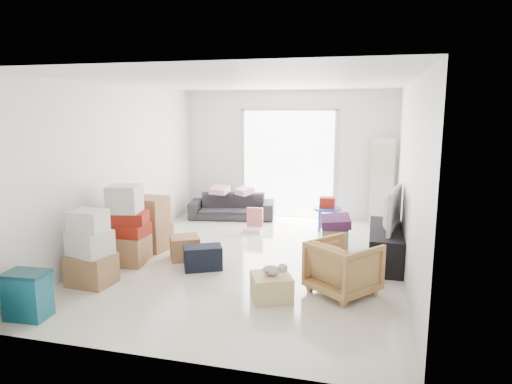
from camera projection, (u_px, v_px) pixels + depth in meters
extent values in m
cube|color=silver|center=(252.00, 266.00, 7.15)|extent=(4.50, 6.00, 0.24)
cube|color=white|center=(252.00, 73.00, 6.62)|extent=(4.50, 6.00, 0.24)
cube|color=white|center=(289.00, 154.00, 9.85)|extent=(4.50, 0.24, 2.70)
cube|color=white|center=(158.00, 223.00, 3.91)|extent=(4.50, 0.24, 2.70)
cube|color=white|center=(112.00, 168.00, 7.47)|extent=(0.24, 6.00, 2.70)
cube|color=white|center=(417.00, 180.00, 6.30)|extent=(0.24, 6.00, 2.70)
cube|color=white|center=(288.00, 164.00, 9.76)|extent=(2.00, 0.01, 2.30)
cube|color=silver|center=(243.00, 163.00, 9.99)|extent=(0.06, 0.04, 2.30)
cube|color=silver|center=(335.00, 165.00, 9.50)|extent=(0.06, 0.04, 2.30)
cube|color=silver|center=(289.00, 109.00, 9.54)|extent=(2.10, 0.04, 0.06)
cube|color=silver|center=(382.00, 183.00, 9.01)|extent=(0.45, 0.30, 1.75)
cube|color=black|center=(385.00, 245.00, 6.96)|extent=(0.47, 1.58, 0.53)
imported|color=black|center=(386.00, 224.00, 6.90)|extent=(0.81, 1.18, 0.14)
imported|color=#28282D|center=(232.00, 202.00, 9.72)|extent=(1.85, 0.83, 0.70)
cube|color=#EFAEC8|center=(219.00, 183.00, 9.67)|extent=(0.42, 0.36, 0.12)
cube|color=#EFAEC8|center=(244.00, 184.00, 9.58)|extent=(0.44, 0.43, 0.12)
imported|color=#AB864C|center=(343.00, 265.00, 5.74)|extent=(1.00, 1.00, 0.76)
cube|color=#105164|center=(29.00, 307.00, 5.11)|extent=(0.47, 0.34, 0.25)
cube|color=#105164|center=(27.00, 286.00, 5.06)|extent=(0.47, 0.34, 0.25)
cube|color=#0C333D|center=(25.00, 274.00, 5.04)|extent=(0.48, 0.36, 0.04)
cube|color=olive|center=(92.00, 269.00, 6.07)|extent=(0.59, 0.50, 0.41)
cube|color=white|center=(90.00, 243.00, 6.00)|extent=(0.60, 0.53, 0.32)
cube|color=white|center=(88.00, 221.00, 5.95)|extent=(0.42, 0.37, 0.28)
cube|color=olive|center=(127.00, 249.00, 6.93)|extent=(0.65, 0.65, 0.43)
cube|color=maroon|center=(126.00, 229.00, 6.88)|extent=(0.65, 0.44, 0.19)
cube|color=maroon|center=(126.00, 218.00, 6.84)|extent=(0.69, 0.53, 0.17)
cube|color=white|center=(125.00, 199.00, 6.79)|extent=(0.52, 0.50, 0.41)
cube|color=olive|center=(151.00, 237.00, 7.59)|extent=(0.66, 0.58, 0.43)
cube|color=olive|center=(150.00, 211.00, 7.52)|extent=(0.54, 0.54, 0.46)
cube|color=olive|center=(185.00, 248.00, 7.11)|extent=(0.59, 0.59, 0.36)
cube|color=black|center=(203.00, 258.00, 6.65)|extent=(0.63, 0.53, 0.35)
cube|color=#9B905A|center=(335.00, 240.00, 7.39)|extent=(0.45, 0.45, 0.42)
cube|color=#4C1E4C|center=(335.00, 224.00, 7.34)|extent=(0.53, 0.53, 0.14)
cylinder|color=blue|center=(327.00, 209.00, 8.70)|extent=(0.53, 0.53, 0.04)
cylinder|color=blue|center=(334.00, 219.00, 8.83)|extent=(0.04, 0.04, 0.41)
cylinder|color=blue|center=(321.00, 218.00, 8.90)|extent=(0.04, 0.04, 0.41)
cylinder|color=blue|center=(319.00, 221.00, 8.65)|extent=(0.04, 0.04, 0.41)
cylinder|color=blue|center=(333.00, 222.00, 8.58)|extent=(0.04, 0.04, 0.41)
cube|color=maroon|center=(327.00, 202.00, 8.68)|extent=(0.28, 0.22, 0.20)
cube|color=silver|center=(253.00, 230.00, 8.67)|extent=(0.34, 0.30, 0.08)
cube|color=#CE646C|center=(255.00, 217.00, 8.75)|extent=(0.31, 0.05, 0.36)
cube|color=#E0C581|center=(271.00, 287.00, 5.60)|extent=(0.62, 0.62, 0.31)
ellipsoid|color=#B2ADA8|center=(271.00, 270.00, 5.56)|extent=(0.23, 0.16, 0.12)
cube|color=red|center=(271.00, 270.00, 5.56)|extent=(0.19, 0.18, 0.03)
sphere|color=#B2ADA8|center=(283.00, 268.00, 5.55)|extent=(0.12, 0.12, 0.12)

